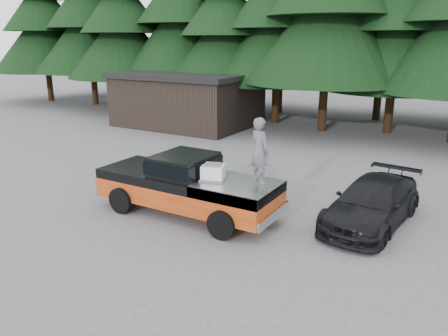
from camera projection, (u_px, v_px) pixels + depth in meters
The scene contains 7 objects.
ground at pixel (204, 213), 13.84m from camera, with size 120.00×120.00×0.00m, color #505052.
pickup_truck at pixel (187, 194), 13.63m from camera, with size 6.00×2.04×1.33m, color #C54618, non-canonical shape.
truck_cab at pixel (184, 164), 13.41m from camera, with size 1.66×1.90×0.59m, color black.
air_compressor at pixel (213, 173), 12.77m from camera, with size 0.63×0.52×0.43m, color silver.
man_on_bed at pixel (260, 151), 12.34m from camera, with size 0.69×0.46×1.90m, color #53525A.
parked_car at pixel (372, 203), 12.88m from camera, with size 1.88×4.62×1.34m, color black.
utility_building at pixel (188, 99), 27.66m from camera, with size 8.40×6.40×3.30m.
Camera 1 is at (7.09, -10.75, 5.33)m, focal length 35.00 mm.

